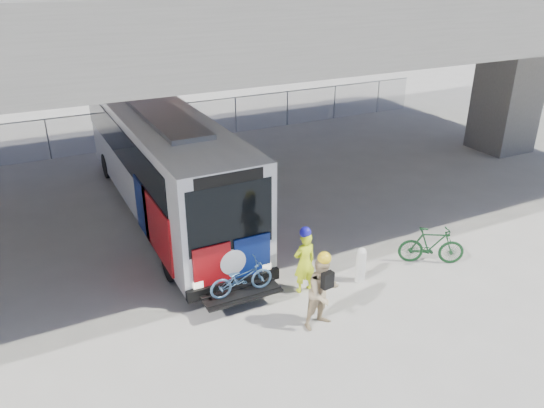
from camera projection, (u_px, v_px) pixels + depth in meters
ground at (273, 253)px, 16.04m from camera, size 160.00×160.00×0.00m
bus at (161, 154)px, 17.90m from camera, size 2.67×12.90×3.69m
overpass at (215, 14)px, 16.57m from camera, size 40.00×16.00×7.95m
chainlink_fence at (158, 115)px, 25.18m from camera, size 30.00×0.06×30.00m
bollard at (361, 264)px, 14.39m from camera, size 0.27×0.27×1.03m
cyclist_hivis at (305, 261)px, 13.82m from camera, size 0.64×0.43×1.90m
cyclist_tan at (323, 292)px, 12.46m from camera, size 0.97×0.80×2.01m
bike_parked at (431, 246)px, 15.28m from camera, size 1.88×1.43×1.13m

